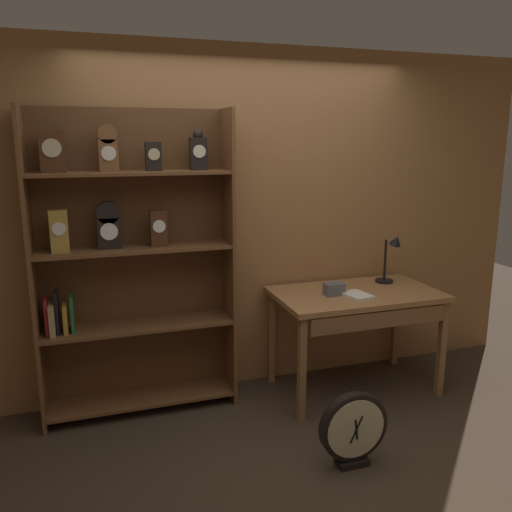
# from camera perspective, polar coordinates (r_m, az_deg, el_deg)

# --- Properties ---
(ground_plane) EXTENTS (10.00, 10.00, 0.00)m
(ground_plane) POSITION_cam_1_polar(r_m,az_deg,el_deg) (3.34, 6.23, -22.66)
(ground_plane) COLOR #3D2D21
(back_wood_panel) EXTENTS (4.80, 0.05, 2.60)m
(back_wood_panel) POSITION_cam_1_polar(r_m,az_deg,el_deg) (4.02, -1.16, 3.68)
(back_wood_panel) COLOR #9E6B3D
(back_wood_panel) RESTS_ON ground
(bookshelf) EXTENTS (1.34, 0.33, 2.13)m
(bookshelf) POSITION_cam_1_polar(r_m,az_deg,el_deg) (3.71, -13.63, -0.52)
(bookshelf) COLOR brown
(bookshelf) RESTS_ON ground
(workbench) EXTENTS (1.24, 0.72, 0.80)m
(workbench) POSITION_cam_1_polar(r_m,az_deg,el_deg) (4.04, 11.02, -5.18)
(workbench) COLOR #9E6B3D
(workbench) RESTS_ON ground
(desk_lamp) EXTENTS (0.18, 0.18, 0.40)m
(desk_lamp) POSITION_cam_1_polar(r_m,az_deg,el_deg) (4.30, 14.48, -0.12)
(desk_lamp) COLOR black
(desk_lamp) RESTS_ON workbench
(toolbox_small) EXTENTS (0.15, 0.09, 0.09)m
(toolbox_small) POSITION_cam_1_polar(r_m,az_deg,el_deg) (3.91, 8.54, -3.60)
(toolbox_small) COLOR #595960
(toolbox_small) RESTS_ON workbench
(open_repair_manual) EXTENTS (0.20, 0.25, 0.02)m
(open_repair_manual) POSITION_cam_1_polar(r_m,az_deg,el_deg) (3.90, 10.97, -4.26)
(open_repair_manual) COLOR silver
(open_repair_manual) RESTS_ON workbench
(round_clock_large) EXTENTS (0.43, 0.11, 0.47)m
(round_clock_large) POSITION_cam_1_polar(r_m,az_deg,el_deg) (3.32, 10.58, -18.06)
(round_clock_large) COLOR black
(round_clock_large) RESTS_ON ground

